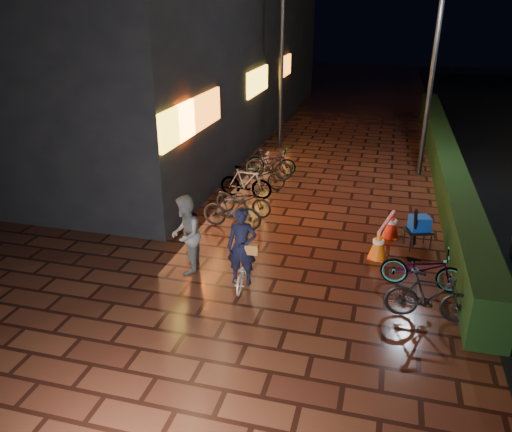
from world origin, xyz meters
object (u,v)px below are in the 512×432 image
(cyclist, at_px, (242,258))
(traffic_barrier, at_px, (385,234))
(cart_assembly, at_px, (419,225))
(bystander_person, at_px, (186,234))

(cyclist, bearing_deg, traffic_barrier, 43.33)
(cyclist, xyz_separation_m, cart_assembly, (3.43, 2.69, -0.06))
(bystander_person, bearing_deg, cart_assembly, 104.24)
(cyclist, relative_size, traffic_barrier, 1.04)
(cyclist, height_order, traffic_barrier, cyclist)
(cyclist, distance_m, traffic_barrier, 3.73)
(traffic_barrier, relative_size, cart_assembly, 1.46)
(bystander_person, height_order, cyclist, cyclist)
(bystander_person, height_order, traffic_barrier, bystander_person)
(traffic_barrier, bearing_deg, cyclist, -136.67)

